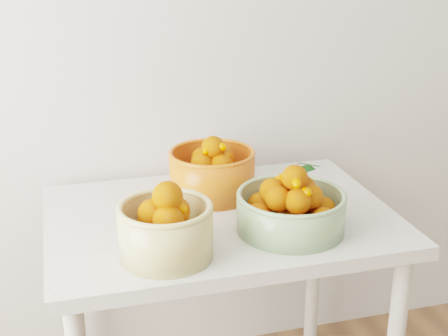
{
  "coord_description": "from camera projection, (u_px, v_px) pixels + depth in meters",
  "views": [
    {
      "loc": [
        -0.68,
        0.0,
        1.52
      ],
      "look_at": [
        -0.26,
        1.53,
        0.92
      ],
      "focal_mm": 50.0,
      "sensor_mm": 36.0,
      "label": 1
    }
  ],
  "objects": [
    {
      "name": "table",
      "position": [
        221.0,
        243.0,
        1.85
      ],
      "size": [
        1.0,
        0.7,
        0.75
      ],
      "color": "silver",
      "rests_on": "ground"
    },
    {
      "name": "bowl_cream",
      "position": [
        166.0,
        229.0,
        1.55
      ],
      "size": [
        0.26,
        0.26,
        0.21
      ],
      "rotation": [
        0.0,
        0.0,
        -0.1
      ],
      "color": "#D1BB78",
      "rests_on": "table"
    },
    {
      "name": "bowl_orange",
      "position": [
        212.0,
        172.0,
        1.93
      ],
      "size": [
        0.31,
        0.31,
        0.19
      ],
      "rotation": [
        0.0,
        0.0,
        0.17
      ],
      "color": "#E65819",
      "rests_on": "table"
    },
    {
      "name": "bowl_green",
      "position": [
        290.0,
        208.0,
        1.7
      ],
      "size": [
        0.39,
        0.39,
        0.19
      ],
      "rotation": [
        0.0,
        0.0,
        0.38
      ],
      "color": "#8CAE7B",
      "rests_on": "table"
    }
  ]
}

